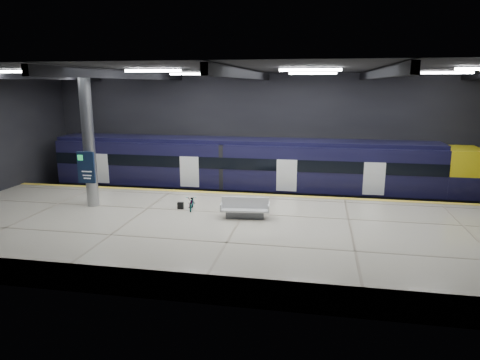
# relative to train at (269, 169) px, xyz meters

# --- Properties ---
(ground) EXTENTS (30.00, 30.00, 0.00)m
(ground) POSITION_rel_train_xyz_m (-0.48, -5.50, -2.06)
(ground) COLOR black
(ground) RESTS_ON ground
(room_shell) EXTENTS (30.10, 16.10, 8.05)m
(room_shell) POSITION_rel_train_xyz_m (-0.48, -5.49, 3.66)
(room_shell) COLOR black
(room_shell) RESTS_ON ground
(platform) EXTENTS (30.00, 11.00, 1.10)m
(platform) POSITION_rel_train_xyz_m (-0.48, -8.00, -1.51)
(platform) COLOR beige
(platform) RESTS_ON ground
(safety_strip) EXTENTS (30.00, 0.40, 0.01)m
(safety_strip) POSITION_rel_train_xyz_m (-0.48, -2.75, -0.95)
(safety_strip) COLOR yellow
(safety_strip) RESTS_ON platform
(rails) EXTENTS (30.00, 1.52, 0.16)m
(rails) POSITION_rel_train_xyz_m (-0.48, 0.00, -1.98)
(rails) COLOR gray
(rails) RESTS_ON ground
(train) EXTENTS (29.40, 2.84, 3.79)m
(train) POSITION_rel_train_xyz_m (0.00, 0.00, 0.00)
(train) COLOR black
(train) RESTS_ON ground
(bench) EXTENTS (2.37, 1.16, 1.01)m
(bench) POSITION_rel_train_xyz_m (-0.31, -7.16, -0.60)
(bench) COLOR #595B60
(bench) RESTS_ON platform
(bicycle) EXTENTS (0.77, 1.50, 0.75)m
(bicycle) POSITION_rel_train_xyz_m (-3.18, -6.33, -0.58)
(bicycle) COLOR #99999E
(bicycle) RESTS_ON platform
(pannier_bag) EXTENTS (0.31, 0.20, 0.35)m
(pannier_bag) POSITION_rel_train_xyz_m (-3.78, -6.33, -0.78)
(pannier_bag) COLOR black
(pannier_bag) RESTS_ON platform
(info_column) EXTENTS (0.90, 0.78, 6.90)m
(info_column) POSITION_rel_train_xyz_m (-8.48, -6.52, 2.40)
(info_column) COLOR #9EA0A5
(info_column) RESTS_ON platform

